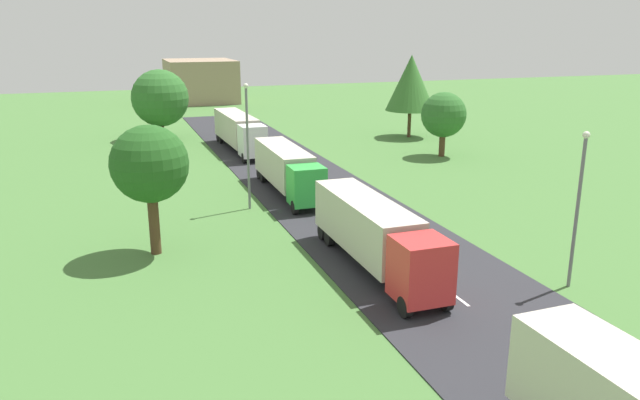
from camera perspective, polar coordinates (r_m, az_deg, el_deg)
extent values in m
cube|color=#2B2B30|center=(29.13, 15.34, -10.81)|extent=(10.00, 140.00, 0.06)
cube|color=white|center=(26.53, 19.99, -13.94)|extent=(0.16, 2.40, 0.01)
cube|color=white|center=(31.12, 12.56, -8.76)|extent=(0.16, 2.40, 0.01)
cube|color=white|center=(37.16, 6.54, -4.34)|extent=(0.16, 2.40, 0.01)
cube|color=white|center=(42.53, 2.93, -1.63)|extent=(0.16, 2.40, 0.01)
cube|color=white|center=(49.42, -0.41, 0.89)|extent=(0.16, 2.40, 0.01)
cube|color=white|center=(55.81, -2.71, 2.61)|extent=(0.16, 2.40, 0.01)
cube|color=white|center=(61.53, -4.34, 3.83)|extent=(0.16, 2.40, 0.01)
cube|color=white|center=(68.81, -6.00, 5.07)|extent=(0.16, 2.40, 0.01)
cube|color=white|center=(75.09, -7.17, 5.94)|extent=(0.16, 2.40, 0.01)
cube|color=white|center=(82.14, -8.26, 6.75)|extent=(0.16, 2.40, 0.01)
cube|color=red|center=(28.80, 9.39, -6.40)|extent=(2.44, 2.40, 2.93)
cube|color=black|center=(27.69, 10.57, -6.21)|extent=(2.10, 0.10, 1.29)
cube|color=beige|center=(34.19, 4.24, -2.19)|extent=(2.50, 9.90, 2.80)
cube|color=black|center=(34.72, 4.19, -4.71)|extent=(0.90, 9.40, 0.24)
cylinder|color=black|center=(29.40, 11.65, -9.16)|extent=(0.35, 1.00, 1.00)
cylinder|color=black|center=(28.45, 7.95, -9.85)|extent=(0.35, 1.00, 1.00)
cylinder|color=black|center=(37.71, 3.86, -3.17)|extent=(0.35, 1.00, 1.00)
cylinder|color=black|center=(36.97, 0.86, -3.53)|extent=(0.35, 1.00, 1.00)
cylinder|color=black|center=(38.74, 3.18, -2.63)|extent=(0.35, 1.00, 1.00)
cylinder|color=black|center=(38.02, 0.24, -2.97)|extent=(0.35, 1.00, 1.00)
cube|color=green|center=(43.54, -1.26, 1.37)|extent=(2.47, 2.25, 2.77)
cube|color=black|center=(42.45, -0.84, 1.69)|extent=(2.10, 0.13, 1.22)
cube|color=beige|center=(49.39, -3.45, 3.43)|extent=(2.62, 9.76, 2.73)
cube|color=black|center=(49.75, -3.42, 1.67)|extent=(1.02, 9.25, 0.24)
cylinder|color=black|center=(43.71, 0.28, -0.44)|extent=(0.36, 1.00, 1.00)
cylinder|color=black|center=(43.11, -2.36, -0.69)|extent=(0.36, 1.00, 1.00)
cylinder|color=black|center=(52.77, -3.15, 2.38)|extent=(0.36, 1.00, 1.00)
cylinder|color=black|center=(52.27, -5.37, 2.21)|extent=(0.36, 1.00, 1.00)
cylinder|color=black|center=(53.87, -3.48, 2.66)|extent=(0.36, 1.00, 1.00)
cylinder|color=black|center=(53.38, -5.66, 2.49)|extent=(0.36, 1.00, 1.00)
cube|color=white|center=(60.49, -6.31, 5.52)|extent=(2.50, 2.64, 3.05)
cube|color=black|center=(59.22, -6.03, 5.85)|extent=(2.10, 0.15, 1.34)
cube|color=beige|center=(67.35, -7.86, 6.74)|extent=(2.75, 11.15, 2.95)
cube|color=black|center=(67.63, -7.80, 5.34)|extent=(1.14, 10.56, 0.24)
cylinder|color=black|center=(60.43, -5.15, 4.07)|extent=(0.37, 1.01, 1.00)
cylinder|color=black|center=(59.92, -7.09, 3.91)|extent=(0.37, 1.01, 1.00)
cylinder|color=black|center=(71.07, -7.58, 5.77)|extent=(0.37, 1.01, 1.00)
cylinder|color=black|center=(70.64, -9.25, 5.64)|extent=(0.37, 1.01, 1.00)
cylinder|color=black|center=(72.35, -7.82, 5.94)|extent=(0.37, 1.01, 1.00)
cylinder|color=black|center=(71.93, -9.46, 5.81)|extent=(0.37, 1.01, 1.00)
cylinder|color=slate|center=(32.88, 22.87, -1.24)|extent=(0.18, 0.18, 7.73)
sphere|color=silver|center=(32.02, 23.63, 5.59)|extent=(0.36, 0.36, 0.36)
cylinder|color=slate|center=(43.99, -6.75, 4.68)|extent=(0.18, 0.18, 8.78)
sphere|color=silver|center=(43.35, -6.95, 10.54)|extent=(0.36, 0.36, 0.36)
cylinder|color=#513823|center=(75.32, -14.52, 6.44)|extent=(0.45, 0.45, 2.34)
sphere|color=#2D6628|center=(74.85, -14.71, 9.21)|extent=(6.64, 6.64, 6.64)
cylinder|color=#513823|center=(74.89, 8.34, 7.07)|extent=(0.41, 0.41, 3.23)
cone|color=#38702D|center=(74.32, 8.49, 10.79)|extent=(5.93, 5.93, 6.52)
cylinder|color=#513823|center=(36.73, -15.24, -2.10)|extent=(0.62, 0.62, 3.72)
sphere|color=#23561E|center=(35.83, -15.64, 3.27)|extent=(4.43, 4.43, 4.43)
cylinder|color=#513823|center=(64.09, 11.33, 5.17)|extent=(0.61, 0.61, 2.57)
sphere|color=#2D6628|center=(63.62, 11.48, 7.82)|extent=(4.56, 4.56, 4.56)
cube|color=#9E846B|center=(112.24, -11.11, 10.87)|extent=(11.60, 13.56, 7.29)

